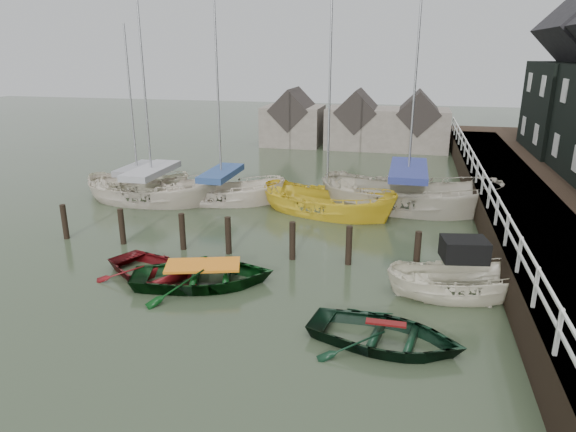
% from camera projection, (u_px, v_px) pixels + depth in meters
% --- Properties ---
extents(ground, '(120.00, 120.00, 0.00)m').
position_uv_depth(ground, '(233.00, 292.00, 15.84)').
color(ground, '#2F3B26').
rests_on(ground, ground).
extents(pier, '(3.04, 32.00, 2.70)m').
position_uv_depth(pier, '(509.00, 202.00, 22.80)').
color(pier, black).
rests_on(pier, ground).
extents(mooring_pilings, '(13.72, 0.22, 1.80)m').
position_uv_depth(mooring_pilings, '(231.00, 241.00, 18.71)').
color(mooring_pilings, black).
rests_on(mooring_pilings, ground).
extents(far_sheds, '(14.00, 4.08, 4.39)m').
position_uv_depth(far_sheds, '(355.00, 123.00, 39.16)').
color(far_sheds, '#665B51').
rests_on(far_sheds, ground).
extents(rowboat_red, '(4.81, 4.31, 0.82)m').
position_uv_depth(rowboat_red, '(157.00, 279.00, 16.73)').
color(rowboat_red, '#550C0F').
rests_on(rowboat_red, ground).
extents(rowboat_green, '(5.20, 4.35, 0.92)m').
position_uv_depth(rowboat_green, '(204.00, 285.00, 16.35)').
color(rowboat_green, black).
rests_on(rowboat_green, ground).
extents(rowboat_dkgreen, '(4.35, 3.43, 0.82)m').
position_uv_depth(rowboat_dkgreen, '(385.00, 344.00, 13.02)').
color(rowboat_dkgreen, black).
rests_on(rowboat_dkgreen, ground).
extents(motorboat, '(4.69, 2.42, 2.66)m').
position_uv_depth(motorboat, '(460.00, 294.00, 15.51)').
color(motorboat, beige).
rests_on(motorboat, ground).
extents(sailboat_a, '(6.90, 2.61, 11.47)m').
position_uv_depth(sailboat_a, '(154.00, 201.00, 25.23)').
color(sailboat_a, beige).
rests_on(sailboat_a, ground).
extents(sailboat_b, '(6.50, 3.12, 12.35)m').
position_uv_depth(sailboat_b, '(222.00, 201.00, 25.28)').
color(sailboat_b, silver).
rests_on(sailboat_b, ground).
extents(sailboat_c, '(7.12, 4.42, 11.11)m').
position_uv_depth(sailboat_c, '(327.00, 213.00, 23.52)').
color(sailboat_c, yellow).
rests_on(sailboat_c, ground).
extents(sailboat_d, '(8.68, 4.35, 12.28)m').
position_uv_depth(sailboat_d, '(406.00, 208.00, 24.11)').
color(sailboat_d, beige).
rests_on(sailboat_d, ground).
extents(sailboat_e, '(5.69, 2.51, 9.43)m').
position_uv_depth(sailboat_e, '(139.00, 191.00, 26.92)').
color(sailboat_e, beige).
rests_on(sailboat_e, ground).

